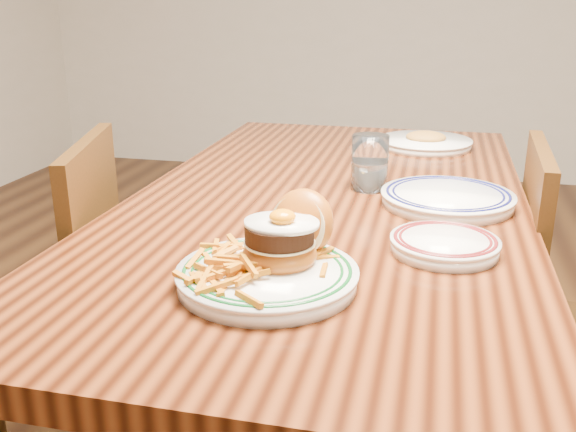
% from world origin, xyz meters
% --- Properties ---
extents(table, '(0.85, 1.60, 0.75)m').
position_xyz_m(table, '(0.00, 0.00, 0.66)').
color(table, black).
rests_on(table, floor).
extents(chair_left, '(0.51, 0.51, 0.88)m').
position_xyz_m(chair_left, '(-0.61, -0.18, 0.47)').
color(chair_left, '#3D240C').
rests_on(chair_left, floor).
extents(chair_right, '(0.42, 0.42, 0.87)m').
position_xyz_m(chair_right, '(0.56, 0.06, 0.46)').
color(chair_right, '#3D240C').
rests_on(chair_right, floor).
extents(main_plate, '(0.28, 0.30, 0.13)m').
position_xyz_m(main_plate, '(-0.01, -0.46, 0.79)').
color(main_plate, white).
rests_on(main_plate, table).
extents(side_plate, '(0.19, 0.19, 0.03)m').
position_xyz_m(side_plate, '(0.25, -0.28, 0.77)').
color(side_plate, white).
rests_on(side_plate, table).
extents(rear_plate, '(0.28, 0.28, 0.03)m').
position_xyz_m(rear_plate, '(0.25, -0.01, 0.77)').
color(rear_plate, white).
rests_on(rear_plate, table).
extents(water_glass, '(0.08, 0.08, 0.12)m').
position_xyz_m(water_glass, '(0.08, 0.08, 0.80)').
color(water_glass, white).
rests_on(water_glass, table).
extents(far_plate, '(0.27, 0.27, 0.05)m').
position_xyz_m(far_plate, '(0.19, 0.54, 0.77)').
color(far_plate, white).
rests_on(far_plate, table).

